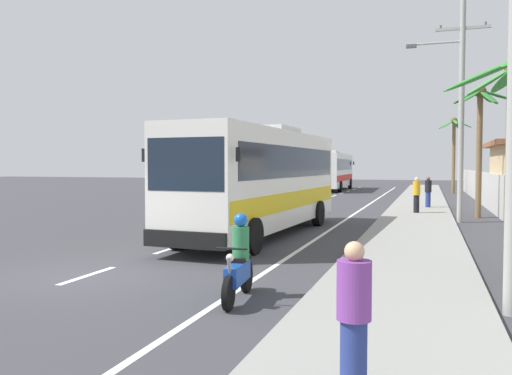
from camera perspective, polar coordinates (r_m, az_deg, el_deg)
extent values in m
plane|color=#3A3A3F|center=(12.52, -17.97, -9.20)|extent=(160.00, 160.00, 0.00)
cube|color=gray|center=(19.99, 16.97, -4.62)|extent=(3.20, 90.00, 0.14)
cube|color=white|center=(12.50, -18.04, -9.20)|extent=(0.16, 2.00, 0.01)
cube|color=white|center=(15.83, -9.33, -6.65)|extent=(0.16, 2.00, 0.01)
cube|color=white|center=(19.41, -3.79, -4.93)|extent=(0.16, 2.00, 0.01)
cube|color=white|center=(23.13, -0.02, -3.72)|extent=(0.16, 2.00, 0.01)
cube|color=white|center=(26.93, 2.69, -2.84)|extent=(0.16, 2.00, 0.01)
cube|color=white|center=(30.78, 4.73, -2.18)|extent=(0.16, 2.00, 0.01)
cube|color=white|center=(34.66, 6.31, -1.66)|extent=(0.16, 2.00, 0.01)
cube|color=white|center=(38.56, 7.57, -1.25)|extent=(0.16, 2.00, 0.01)
cube|color=white|center=(42.48, 8.59, -0.91)|extent=(0.16, 2.00, 0.01)
cube|color=white|center=(46.42, 9.45, -0.63)|extent=(0.16, 2.00, 0.01)
cube|color=white|center=(50.36, 10.17, -0.39)|extent=(0.16, 2.00, 0.01)
cube|color=white|center=(54.31, 10.78, -0.19)|extent=(0.16, 2.00, 0.01)
cube|color=white|center=(58.27, 11.31, -0.01)|extent=(0.16, 2.00, 0.01)
cube|color=white|center=(25.22, 10.25, -3.24)|extent=(0.14, 70.00, 0.01)
cube|color=#B2B2AD|center=(24.11, 26.33, -1.30)|extent=(0.24, 60.00, 2.05)
cube|color=silver|center=(18.51, 0.69, 1.03)|extent=(2.97, 11.35, 3.29)
cube|color=#192333|center=(18.69, 0.91, 2.81)|extent=(2.96, 10.46, 1.05)
cube|color=#192333|center=(13.43, -7.77, 2.55)|extent=(2.23, 0.21, 1.38)
cube|color=yellow|center=(18.54, 0.69, -1.26)|extent=(2.99, 11.13, 0.59)
cube|color=black|center=(13.48, -7.90, -5.72)|extent=(2.37, 0.28, 0.44)
cube|color=#B7B7B7|center=(19.87, 2.14, 6.28)|extent=(1.45, 2.54, 0.28)
cube|color=black|center=(13.00, -1.96, 3.67)|extent=(0.12, 0.09, 0.36)
cube|color=black|center=(14.33, -12.22, 3.50)|extent=(0.12, 0.09, 0.36)
cylinder|color=black|center=(14.54, -0.43, -5.37)|extent=(0.37, 1.05, 1.04)
cylinder|color=black|center=(15.57, -8.58, -4.88)|extent=(0.37, 1.05, 1.04)
cylinder|color=black|center=(21.46, 6.85, -2.84)|extent=(0.37, 1.05, 1.04)
cylinder|color=black|center=(22.17, 0.91, -2.65)|extent=(0.37, 1.05, 1.04)
cube|color=white|center=(51.79, 8.44, 1.90)|extent=(2.82, 11.85, 3.21)
cube|color=#192333|center=(51.59, 8.41, 2.52)|extent=(2.82, 10.91, 1.03)
cube|color=#192333|center=(57.58, 9.32, 2.43)|extent=(2.31, 0.16, 1.35)
cube|color=red|center=(51.80, 8.44, 1.10)|extent=(2.85, 11.61, 0.58)
cube|color=black|center=(57.70, 9.32, 0.56)|extent=(2.46, 0.22, 0.44)
cube|color=#B7B7B7|center=(50.34, 8.20, 3.87)|extent=(1.45, 2.63, 0.28)
cube|color=black|center=(57.58, 7.88, 2.68)|extent=(0.12, 0.08, 0.36)
cube|color=black|center=(57.19, 10.72, 2.66)|extent=(0.12, 0.08, 0.36)
cylinder|color=black|center=(56.08, 7.82, 0.44)|extent=(0.35, 1.05, 1.04)
cylinder|color=black|center=(55.74, 10.32, 0.41)|extent=(0.35, 1.05, 1.04)
cylinder|color=black|center=(48.54, 6.37, 0.14)|extent=(0.35, 1.05, 1.04)
cylinder|color=black|center=(48.15, 9.25, 0.10)|extent=(0.35, 1.05, 1.04)
cylinder|color=black|center=(9.10, -3.05, -11.57)|extent=(0.17, 0.61, 0.60)
cylinder|color=black|center=(10.38, -1.04, -9.80)|extent=(0.19, 0.61, 0.60)
cube|color=#1947B2|center=(9.65, -2.05, -9.42)|extent=(0.36, 1.12, 0.36)
cube|color=black|center=(9.89, -1.62, -7.93)|extent=(0.30, 0.62, 0.12)
cylinder|color=gray|center=(9.15, -2.85, -9.57)|extent=(0.09, 0.32, 0.67)
cylinder|color=black|center=(9.16, -2.69, -6.75)|extent=(0.56, 0.10, 0.04)
sphere|color=#EAEACC|center=(9.07, -2.89, -7.74)|extent=(0.14, 0.14, 0.14)
cylinder|color=#2D7A47|center=(9.79, -1.69, -6.17)|extent=(0.32, 0.32, 0.63)
sphere|color=blue|center=(9.73, -1.70, -3.58)|extent=(0.26, 0.26, 0.26)
cylinder|color=navy|center=(30.61, 18.43, -1.28)|extent=(0.28, 0.28, 0.85)
cylinder|color=black|center=(30.57, 18.45, 0.14)|extent=(0.36, 0.36, 0.67)
sphere|color=brown|center=(30.56, 18.46, 0.94)|extent=(0.20, 0.20, 0.20)
cylinder|color=black|center=(26.91, 17.26, -1.74)|extent=(0.28, 0.28, 0.87)
cylinder|color=gold|center=(26.86, 17.29, -0.08)|extent=(0.36, 0.36, 0.69)
sphere|color=beige|center=(26.85, 17.30, 0.86)|extent=(0.22, 0.22, 0.22)
cylinder|color=navy|center=(5.72, 10.70, -17.84)|extent=(0.28, 0.28, 0.78)
cylinder|color=#75388E|center=(5.52, 10.76, -11.05)|extent=(0.36, 0.36, 0.61)
sphere|color=tan|center=(5.44, 10.80, -6.93)|extent=(0.21, 0.21, 0.21)
cylinder|color=#9E9E99|center=(24.36, 21.71, 8.38)|extent=(0.24, 0.24, 10.16)
cube|color=#9E9E99|center=(24.93, 21.84, 15.98)|extent=(2.25, 0.12, 0.12)
cylinder|color=#4C4742|center=(24.92, 19.69, 16.30)|extent=(0.08, 0.08, 0.16)
cylinder|color=#4C4742|center=(25.02, 23.99, 16.18)|extent=(0.08, 0.08, 0.16)
cylinder|color=#9E9E99|center=(24.77, 19.29, 14.79)|extent=(2.12, 0.09, 0.09)
cube|color=#4C4C51|center=(24.77, 16.75, 14.69)|extent=(0.44, 0.24, 0.14)
cylinder|color=brown|center=(22.64, 26.20, 3.74)|extent=(0.32, 0.32, 6.20)
ellipsoid|color=#3D893D|center=(23.38, 24.22, 10.50)|extent=(1.81, 1.51, 1.00)
ellipsoid|color=#3D893D|center=(22.36, 24.33, 10.64)|extent=(1.88, 1.20, 1.18)
sphere|color=brown|center=(22.94, 26.35, 11.63)|extent=(0.56, 0.56, 0.56)
cylinder|color=brown|center=(48.86, 20.95, 3.12)|extent=(0.29, 0.29, 6.36)
ellipsoid|color=#337F33|center=(48.99, 21.86, 6.53)|extent=(1.52, 0.42, 0.82)
ellipsoid|color=#337F33|center=(49.67, 21.27, 6.47)|extent=(0.87, 1.53, 0.82)
ellipsoid|color=#337F33|center=(49.36, 20.26, 6.53)|extent=(1.48, 1.11, 0.79)
ellipsoid|color=#337F33|center=(48.59, 20.31, 6.53)|extent=(1.44, 1.08, 0.90)
ellipsoid|color=#337F33|center=(48.23, 21.15, 6.76)|extent=(0.54, 1.62, 0.56)
sphere|color=brown|center=(49.01, 21.01, 6.90)|extent=(0.56, 0.56, 0.56)
cylinder|color=brown|center=(26.59, 23.37, 3.25)|extent=(0.27, 0.27, 5.91)
ellipsoid|color=#28702D|center=(26.93, 25.01, 9.19)|extent=(1.52, 0.51, 0.61)
ellipsoid|color=#28702D|center=(27.47, 24.03, 9.14)|extent=(0.98, 1.51, 0.55)
ellipsoid|color=#28702D|center=(27.20, 22.19, 9.19)|extent=(1.39, 1.22, 0.60)
ellipsoid|color=#28702D|center=(26.25, 22.52, 9.23)|extent=(1.25, 1.29, 0.77)
ellipsoid|color=#28702D|center=(26.23, 24.27, 9.07)|extent=(0.97, 1.38, 0.89)
sphere|color=brown|center=(26.81, 23.48, 9.68)|extent=(0.56, 0.56, 0.56)
ellipsoid|color=#337F33|center=(11.77, 24.37, 11.53)|extent=(1.90, 0.70, 0.88)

